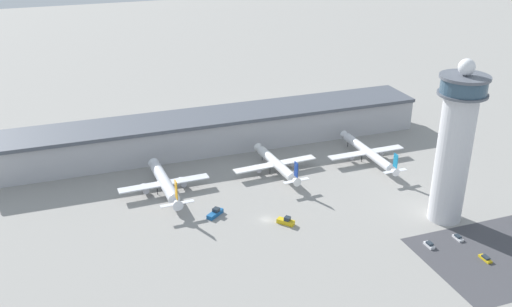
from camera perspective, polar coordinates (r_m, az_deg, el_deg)
ground_plane at (r=208.31m, az=1.01°, el=-6.63°), size 1000.00×1000.00×0.00m
terminal_building at (r=264.62m, az=-4.31°, el=2.26°), size 200.07×25.00×16.36m
control_tower at (r=207.59m, az=19.27°, el=0.93°), size 16.61×16.61×59.37m
airplane_gate_alpha at (r=226.79m, az=-9.11°, el=-2.92°), size 36.19×39.99×14.14m
airplane_gate_bravo at (r=240.59m, az=2.02°, el=-1.03°), size 37.34×38.66×12.65m
airplane_gate_charlie at (r=256.04m, az=11.10°, el=0.14°), size 36.23×44.55×12.34m
service_truck_catering at (r=210.92m, az=-4.10°, el=-5.98°), size 7.40×6.55×2.76m
service_truck_fuel at (r=205.51m, az=3.01°, el=-6.79°), size 5.95×6.29×3.00m
car_black_suv at (r=200.87m, az=21.96°, el=-9.71°), size 1.78×4.76×1.40m
car_red_hatchback at (r=208.83m, az=19.53°, el=-7.94°), size 1.72×4.18×1.37m
car_blue_compact at (r=201.73m, az=16.94°, el=-8.73°), size 1.87×4.28×1.58m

